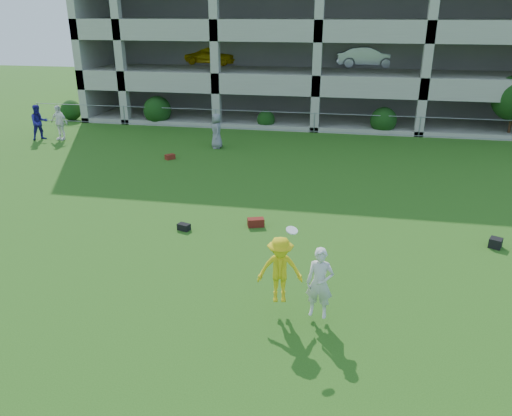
% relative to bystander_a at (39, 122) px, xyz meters
% --- Properties ---
extents(ground, '(100.00, 100.00, 0.00)m').
position_rel_bystander_a_xyz_m(ground, '(14.95, -14.45, -0.97)').
color(ground, '#235114').
rests_on(ground, ground).
extents(bystander_a, '(1.18, 1.20, 1.95)m').
position_rel_bystander_a_xyz_m(bystander_a, '(0.00, 0.00, 0.00)').
color(bystander_a, navy).
rests_on(bystander_a, ground).
extents(bystander_b, '(1.21, 0.72, 1.93)m').
position_rel_bystander_a_xyz_m(bystander_b, '(1.12, 0.19, -0.01)').
color(bystander_b, white).
rests_on(bystander_b, ground).
extents(bystander_c, '(0.90, 1.05, 1.82)m').
position_rel_bystander_a_xyz_m(bystander_c, '(10.19, 0.07, -0.06)').
color(bystander_c, gray).
rests_on(bystander_c, ground).
extents(bag_red_a, '(0.62, 0.46, 0.28)m').
position_rel_bystander_a_xyz_m(bag_red_a, '(14.14, -9.63, -0.83)').
color(bag_red_a, '#54140E').
rests_on(bag_red_a, ground).
extents(bag_black_b, '(0.46, 0.36, 0.22)m').
position_rel_bystander_a_xyz_m(bag_black_b, '(11.85, -10.38, -0.86)').
color(bag_black_b, black).
rests_on(bag_black_b, ground).
extents(crate_d, '(0.46, 0.46, 0.30)m').
position_rel_bystander_a_xyz_m(crate_d, '(21.68, -9.83, -0.82)').
color(crate_d, black).
rests_on(crate_d, ground).
extents(bag_red_f, '(0.50, 0.52, 0.24)m').
position_rel_bystander_a_xyz_m(bag_red_f, '(8.49, -2.44, -0.85)').
color(bag_red_f, '#5D1810').
rests_on(bag_red_f, ground).
extents(frisbee_contest, '(1.86, 0.79, 2.19)m').
position_rel_bystander_a_xyz_m(frisbee_contest, '(15.93, -14.65, 0.15)').
color(frisbee_contest, yellow).
rests_on(frisbee_contest, ground).
extents(parking_garage, '(30.00, 14.00, 12.00)m').
position_rel_bystander_a_xyz_m(parking_garage, '(14.94, 13.25, 5.04)').
color(parking_garage, '#9E998C').
rests_on(parking_garage, ground).
extents(fence, '(36.06, 0.06, 1.20)m').
position_rel_bystander_a_xyz_m(fence, '(14.95, 4.55, -0.36)').
color(fence, gray).
rests_on(fence, ground).
extents(shrub_row, '(34.38, 2.52, 3.50)m').
position_rel_bystander_a_xyz_m(shrub_row, '(19.54, 5.25, 0.54)').
color(shrub_row, '#163D11').
rests_on(shrub_row, ground).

